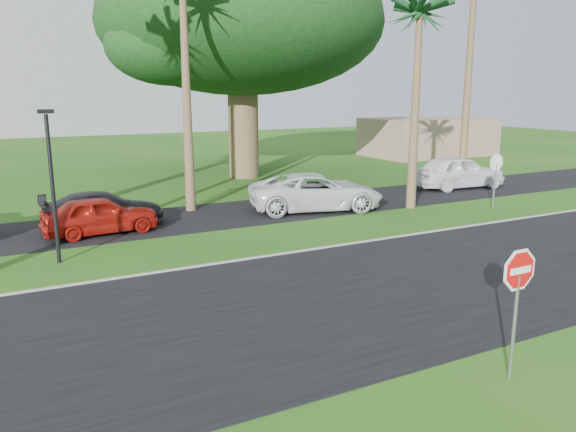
% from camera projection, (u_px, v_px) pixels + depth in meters
% --- Properties ---
extents(ground, '(120.00, 120.00, 0.00)m').
position_uv_depth(ground, '(386.00, 325.00, 12.64)').
color(ground, '#1C5114').
rests_on(ground, ground).
extents(road, '(120.00, 8.00, 0.02)m').
position_uv_depth(road, '(338.00, 297.00, 14.37)').
color(road, black).
rests_on(road, ground).
extents(parking_strip, '(120.00, 5.00, 0.02)m').
position_uv_depth(parking_strip, '(202.00, 217.00, 23.44)').
color(parking_strip, black).
rests_on(parking_strip, ground).
extents(curb, '(120.00, 0.12, 0.06)m').
position_uv_depth(curb, '(269.00, 256.00, 17.86)').
color(curb, gray).
rests_on(curb, ground).
extents(stop_sign_near, '(1.05, 0.07, 2.62)m').
position_uv_depth(stop_sign_near, '(518.00, 288.00, 9.89)').
color(stop_sign_near, gray).
rests_on(stop_sign_near, ground).
extents(stop_sign_far, '(1.05, 0.07, 2.62)m').
position_uv_depth(stop_sign_far, '(496.00, 170.00, 24.60)').
color(stop_sign_far, gray).
rests_on(stop_sign_far, ground).
extents(palm_right_near, '(5.00, 5.00, 9.50)m').
position_uv_depth(palm_right_near, '(420.00, 17.00, 23.57)').
color(palm_right_near, brown).
rests_on(palm_right_near, ground).
extents(canopy_tree, '(16.50, 16.50, 13.12)m').
position_uv_depth(canopy_tree, '(242.00, 24.00, 32.42)').
color(canopy_tree, brown).
rests_on(canopy_tree, ground).
extents(streetlight_right, '(0.45, 0.25, 4.64)m').
position_uv_depth(streetlight_right, '(52.00, 177.00, 16.69)').
color(streetlight_right, black).
rests_on(streetlight_right, ground).
extents(building_far, '(10.00, 6.00, 3.00)m').
position_uv_depth(building_far, '(428.00, 137.00, 45.66)').
color(building_far, gray).
rests_on(building_far, ground).
extents(car_red, '(4.21, 1.91, 1.40)m').
position_uv_depth(car_red, '(100.00, 215.00, 20.53)').
color(car_red, '#A6150D').
rests_on(car_red, ground).
extents(car_dark, '(4.71, 2.20, 1.33)m').
position_uv_depth(car_dark, '(103.00, 210.00, 21.73)').
color(car_dark, black).
rests_on(car_dark, ground).
extents(car_minivan, '(6.34, 4.08, 1.62)m').
position_uv_depth(car_minivan, '(316.00, 192.00, 24.61)').
color(car_minivan, white).
rests_on(car_minivan, ground).
extents(car_pickup, '(5.33, 2.46, 1.77)m').
position_uv_depth(car_pickup, '(458.00, 172.00, 30.14)').
color(car_pickup, white).
rests_on(car_pickup, ground).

